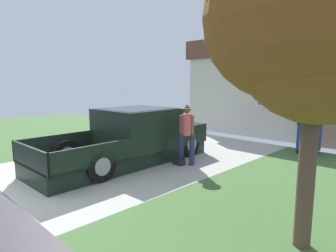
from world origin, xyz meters
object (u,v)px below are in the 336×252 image
object	(u,v)px
person_with_hat	(187,132)
wheeled_trash_bin	(309,136)
pickup_truck	(135,137)
front_yard_tree	(313,10)
house_with_garage	(320,86)
handbag	(179,161)

from	to	relation	value
person_with_hat	wheeled_trash_bin	xyz separation A→B (m)	(2.06, 3.97, -0.38)
pickup_truck	front_yard_tree	xyz separation A→B (m)	(5.43, -1.38, 2.61)
front_yard_tree	house_with_garage	bearing A→B (deg)	106.26
handbag	wheeled_trash_bin	distance (m)	4.72
front_yard_tree	wheeled_trash_bin	xyz separation A→B (m)	(-1.93, 6.11, -2.74)
person_with_hat	handbag	size ratio (longest dim) A/B	4.61
handbag	house_with_garage	bearing A→B (deg)	81.93
handbag	pickup_truck	bearing A→B (deg)	-154.68
person_with_hat	wheeled_trash_bin	size ratio (longest dim) A/B	1.63
pickup_truck	handbag	world-z (taller)	pickup_truck
handbag	wheeled_trash_bin	size ratio (longest dim) A/B	0.35
pickup_truck	front_yard_tree	bearing A→B (deg)	-15.33
pickup_truck	front_yard_tree	distance (m)	6.18
pickup_truck	person_with_hat	distance (m)	1.64
pickup_truck	wheeled_trash_bin	xyz separation A→B (m)	(3.50, 4.73, -0.13)
pickup_truck	person_with_hat	bearing A→B (deg)	26.75
person_with_hat	front_yard_tree	distance (m)	5.11
pickup_truck	person_with_hat	xyz separation A→B (m)	(1.44, 0.76, 0.25)
front_yard_tree	wheeled_trash_bin	size ratio (longest dim) A/B	4.60
pickup_truck	handbag	bearing A→B (deg)	24.22
handbag	front_yard_tree	world-z (taller)	front_yard_tree
person_with_hat	front_yard_tree	size ratio (longest dim) A/B	0.35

